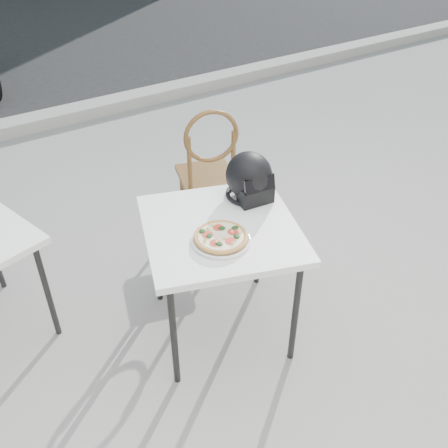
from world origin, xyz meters
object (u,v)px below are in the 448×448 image
pizza (221,237)px  cafe_chair_main (208,165)px  plate (221,240)px  helmet (250,178)px  cafe_table_main (221,236)px

pizza → cafe_chair_main: size_ratio=0.34×
plate → helmet: size_ratio=1.31×
cafe_chair_main → plate: bearing=78.3°
cafe_table_main → pizza: (-0.06, -0.10, 0.09)m
plate → pizza: size_ratio=1.15×
cafe_table_main → helmet: 0.35m
cafe_chair_main → helmet: bearing=93.2°
pizza → helmet: helmet is taller
pizza → cafe_chair_main: cafe_chair_main is taller
plate → helmet: (0.34, 0.24, 0.10)m
cafe_table_main → helmet: bearing=27.7°
pizza → helmet: size_ratio=1.14×
plate → pizza: bearing=56.4°
cafe_table_main → plate: plate is taller
cafe_table_main → helmet: size_ratio=3.38×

